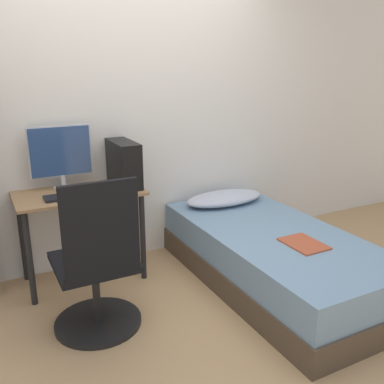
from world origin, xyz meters
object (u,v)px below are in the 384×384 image
at_px(bed, 273,257).
at_px(pc_tower, 124,163).
at_px(monitor, 61,154).
at_px(office_chair, 98,275).
at_px(keyboard, 71,196).

relative_size(bed, pc_tower, 4.67).
xyz_separation_m(bed, pc_tower, (-0.93, 0.77, 0.70)).
bearing_deg(bed, monitor, 146.91).
bearing_deg(office_chair, keyboard, 89.75).
distance_m(office_chair, keyboard, 0.72).
xyz_separation_m(keyboard, pc_tower, (0.45, 0.13, 0.17)).
xyz_separation_m(bed, keyboard, (-1.38, 0.64, 0.53)).
height_order(bed, monitor, monitor).
height_order(monitor, keyboard, monitor).
distance_m(office_chair, bed, 1.40).
xyz_separation_m(bed, monitor, (-1.39, 0.90, 0.79)).
relative_size(bed, keyboard, 5.23).
xyz_separation_m(office_chair, pc_tower, (0.45, 0.76, 0.52)).
xyz_separation_m(office_chair, bed, (1.39, -0.01, -0.18)).
bearing_deg(pc_tower, keyboard, -164.41).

